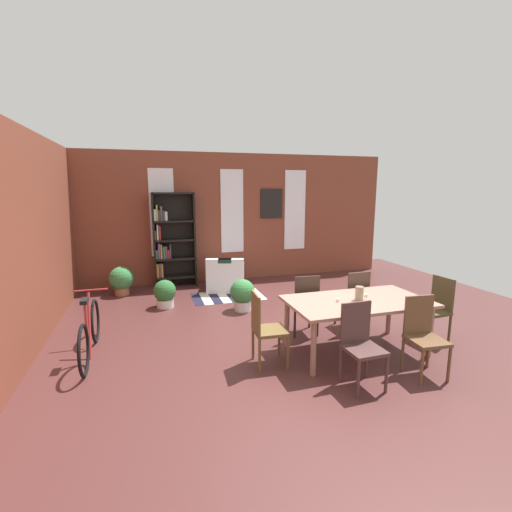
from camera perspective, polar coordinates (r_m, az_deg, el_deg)
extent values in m
plane|color=#502928|center=(5.51, 6.00, -13.23)|extent=(10.19, 10.19, 0.00)
cube|color=brown|center=(8.87, -3.86, 6.04)|extent=(7.98, 0.12, 3.04)
cube|color=brown|center=(4.94, -35.04, 0.50)|extent=(0.12, 8.84, 3.04)
cube|color=white|center=(8.57, -14.51, 6.59)|extent=(0.55, 0.02, 1.98)
cube|color=white|center=(8.79, -3.77, 7.00)|extent=(0.55, 0.02, 1.98)
cube|color=white|center=(9.29, 6.13, 7.16)|extent=(0.55, 0.02, 1.98)
cube|color=#9F7260|center=(5.12, 15.66, -6.89)|extent=(1.89, 1.06, 0.04)
cylinder|color=#9F7260|center=(4.50, 9.01, -14.10)|extent=(0.07, 0.07, 0.70)
cylinder|color=#9F7260|center=(5.42, 25.67, -10.71)|extent=(0.07, 0.07, 0.70)
cylinder|color=#9F7260|center=(5.22, 4.87, -10.44)|extent=(0.07, 0.07, 0.70)
cylinder|color=#9F7260|center=(6.03, 20.17, -8.16)|extent=(0.07, 0.07, 0.70)
cylinder|color=#998466|center=(5.09, 15.92, -5.65)|extent=(0.11, 0.11, 0.19)
cylinder|color=silver|center=(4.97, 12.72, -6.78)|extent=(0.04, 0.04, 0.04)
cylinder|color=silver|center=(5.28, 16.92, -5.94)|extent=(0.04, 0.04, 0.04)
cube|color=brown|center=(4.68, 2.22, -11.63)|extent=(0.42, 0.42, 0.04)
cube|color=brown|center=(4.55, -0.03, -8.93)|extent=(0.05, 0.38, 0.50)
cylinder|color=brown|center=(4.67, 5.01, -14.89)|extent=(0.04, 0.04, 0.43)
cylinder|color=brown|center=(4.98, 3.67, -13.17)|extent=(0.04, 0.04, 0.43)
cylinder|color=brown|center=(4.58, 0.58, -15.39)|extent=(0.04, 0.04, 0.43)
cylinder|color=brown|center=(4.90, -0.48, -13.60)|extent=(0.04, 0.04, 0.43)
cube|color=#4B342C|center=(6.08, 14.76, -6.70)|extent=(0.40, 0.40, 0.04)
cube|color=#4B342C|center=(5.86, 15.84, -4.85)|extent=(0.38, 0.03, 0.50)
cylinder|color=#4B342C|center=(6.39, 15.18, -8.08)|extent=(0.04, 0.04, 0.43)
cylinder|color=#4B342C|center=(6.21, 12.34, -8.51)|extent=(0.04, 0.04, 0.43)
cylinder|color=#4B342C|center=(6.11, 17.01, -9.06)|extent=(0.04, 0.04, 0.43)
cylinder|color=#4B342C|center=(5.92, 14.10, -9.55)|extent=(0.04, 0.04, 0.43)
cube|color=brown|center=(4.84, 25.24, -11.94)|extent=(0.43, 0.43, 0.04)
cube|color=brown|center=(4.89, 24.15, -8.49)|extent=(0.38, 0.06, 0.50)
cylinder|color=brown|center=(4.70, 24.57, -15.69)|extent=(0.04, 0.04, 0.43)
cylinder|color=brown|center=(4.91, 28.05, -14.83)|extent=(0.04, 0.04, 0.43)
cylinder|color=brown|center=(4.96, 22.02, -14.08)|extent=(0.04, 0.04, 0.43)
cylinder|color=brown|center=(5.16, 25.42, -13.35)|extent=(0.04, 0.04, 0.43)
cube|color=#483D23|center=(5.94, 25.84, -7.85)|extent=(0.43, 0.43, 0.04)
cube|color=#483D23|center=(6.00, 27.26, -5.29)|extent=(0.06, 0.38, 0.50)
cylinder|color=#483D23|center=(6.01, 23.20, -9.80)|extent=(0.04, 0.04, 0.43)
cylinder|color=#483D23|center=(5.77, 25.70, -10.83)|extent=(0.04, 0.04, 0.43)
cylinder|color=#483D23|center=(6.25, 25.62, -9.20)|extent=(0.04, 0.04, 0.43)
cylinder|color=#483D23|center=(6.03, 28.11, -10.14)|extent=(0.04, 0.04, 0.43)
cube|color=#37281F|center=(5.69, 7.36, -7.62)|extent=(0.44, 0.44, 0.04)
cube|color=#37281F|center=(5.45, 8.04, -5.71)|extent=(0.38, 0.07, 0.50)
cylinder|color=#37281F|center=(5.99, 8.41, -9.10)|extent=(0.04, 0.04, 0.43)
cylinder|color=#37281F|center=(5.88, 5.05, -9.39)|extent=(0.04, 0.04, 0.43)
cylinder|color=#37281F|center=(5.67, 9.64, -10.28)|extent=(0.04, 0.04, 0.43)
cylinder|color=#37281F|center=(5.56, 6.11, -10.62)|extent=(0.04, 0.04, 0.43)
cube|color=#4D312F|center=(4.34, 16.58, -13.94)|extent=(0.41, 0.41, 0.04)
cube|color=#4D312F|center=(4.39, 15.36, -10.08)|extent=(0.38, 0.04, 0.50)
cylinder|color=#4D312F|center=(4.22, 15.77, -18.21)|extent=(0.04, 0.04, 0.43)
cylinder|color=#4D312F|center=(4.42, 19.82, -17.09)|extent=(0.04, 0.04, 0.43)
cylinder|color=#4D312F|center=(4.49, 13.09, -16.27)|extent=(0.04, 0.04, 0.43)
cylinder|color=#4D312F|center=(4.67, 16.99, -15.34)|extent=(0.04, 0.04, 0.43)
cube|color=black|center=(8.42, -15.71, 2.32)|extent=(0.04, 0.33, 2.13)
cube|color=black|center=(8.48, -9.66, 2.63)|extent=(0.04, 0.33, 2.13)
cube|color=black|center=(8.60, -12.76, 2.62)|extent=(0.93, 0.01, 2.13)
cube|color=black|center=(8.60, -12.44, -3.16)|extent=(0.89, 0.33, 0.04)
cube|color=orange|center=(8.54, -15.19, -2.16)|extent=(0.05, 0.23, 0.31)
cube|color=#4C4C51|center=(8.54, -14.82, -2.10)|extent=(0.04, 0.21, 0.33)
cube|color=orange|center=(8.54, -14.52, -2.14)|extent=(0.04, 0.22, 0.31)
cube|color=black|center=(8.51, -12.56, -0.37)|extent=(0.89, 0.33, 0.04)
cube|color=#33724C|center=(8.47, -15.32, 0.28)|extent=(0.05, 0.22, 0.20)
cube|color=#8C4C8C|center=(8.45, -14.97, 0.80)|extent=(0.05, 0.19, 0.35)
cube|color=gold|center=(8.46, -14.64, 0.72)|extent=(0.03, 0.23, 0.32)
cube|color=#33724C|center=(8.46, -14.25, 0.59)|extent=(0.04, 0.28, 0.28)
cube|color=#8C4C8C|center=(8.47, -13.92, 0.61)|extent=(0.03, 0.18, 0.28)
cube|color=#B22D28|center=(8.48, -13.58, 0.37)|extent=(0.04, 0.19, 0.20)
cube|color=#4C4C51|center=(8.47, -13.32, 0.79)|extent=(0.03, 0.21, 0.32)
cube|color=black|center=(8.44, -12.67, 2.48)|extent=(0.89, 0.33, 0.04)
cube|color=orange|center=(8.40, -15.50, 3.16)|extent=(0.03, 0.17, 0.21)
cube|color=white|center=(8.40, -15.21, 3.64)|extent=(0.03, 0.27, 0.34)
cube|color=#B22D28|center=(8.40, -14.87, 3.56)|extent=(0.04, 0.18, 0.31)
cube|color=black|center=(8.39, -12.79, 5.36)|extent=(0.89, 0.33, 0.04)
cube|color=white|center=(8.36, -15.61, 6.24)|extent=(0.05, 0.27, 0.26)
cube|color=gold|center=(8.36, -15.31, 6.56)|extent=(0.03, 0.24, 0.35)
cube|color=#4C4C51|center=(8.36, -15.00, 6.19)|extent=(0.03, 0.19, 0.23)
cube|color=#4C4C51|center=(8.36, -14.68, 6.50)|extent=(0.05, 0.22, 0.32)
cube|color=#4C4C51|center=(8.37, -14.28, 6.17)|extent=(0.04, 0.21, 0.22)
cube|color=white|center=(8.37, -13.94, 6.11)|extent=(0.05, 0.20, 0.20)
cube|color=black|center=(8.36, -12.97, 9.60)|extent=(0.89, 0.33, 0.04)
cube|color=white|center=(8.13, -4.74, -3.83)|extent=(0.98, 0.98, 0.40)
cube|color=white|center=(7.73, -4.91, -1.73)|extent=(0.81, 0.37, 0.35)
cube|color=white|center=(8.05, -2.35, -1.93)|extent=(0.31, 0.73, 0.15)
cube|color=white|center=(8.09, -7.17, -1.94)|extent=(0.31, 0.73, 0.15)
cube|color=#19382D|center=(7.70, -4.93, -0.75)|extent=(0.32, 0.24, 0.08)
torus|color=black|center=(4.96, -25.44, -13.24)|extent=(0.05, 0.64, 0.64)
torus|color=black|center=(5.91, -23.93, -9.31)|extent=(0.05, 0.64, 0.64)
cylinder|color=#B23333|center=(5.40, -24.70, -10.11)|extent=(0.04, 0.32, 0.89)
cylinder|color=#B23333|center=(5.17, -25.14, -8.95)|extent=(0.04, 0.04, 0.45)
cube|color=black|center=(5.10, -25.35, -6.40)|extent=(0.08, 0.20, 0.05)
cylinder|color=#B23333|center=(5.67, -24.44, -4.88)|extent=(0.44, 0.03, 0.02)
cylinder|color=silver|center=(6.77, -2.12, -7.78)|extent=(0.31, 0.31, 0.18)
sphere|color=#387F42|center=(6.69, -2.14, -5.58)|extent=(0.45, 0.45, 0.45)
cylinder|color=#9E6042|center=(8.21, -20.28, -5.20)|extent=(0.30, 0.30, 0.16)
sphere|color=#387F42|center=(8.14, -20.41, -3.32)|extent=(0.50, 0.50, 0.50)
cylinder|color=silver|center=(7.15, -14.05, -7.19)|extent=(0.32, 0.32, 0.15)
sphere|color=#2D6B33|center=(7.08, -14.14, -5.32)|extent=(0.41, 0.41, 0.41)
cube|color=#1E1E33|center=(7.52, -9.24, -6.68)|extent=(0.18, 0.89, 0.01)
cube|color=silver|center=(7.55, -7.86, -6.58)|extent=(0.18, 0.89, 0.01)
cube|color=#1E1E33|center=(7.58, -6.49, -6.48)|extent=(0.18, 0.89, 0.01)
cube|color=silver|center=(7.61, -5.13, -6.38)|extent=(0.18, 0.89, 0.01)
cube|color=#1E1E33|center=(7.65, -3.79, -6.28)|extent=(0.18, 0.89, 0.01)
cube|color=silver|center=(7.69, -2.46, -6.17)|extent=(0.18, 0.89, 0.01)
cube|color=#1E1E33|center=(7.73, -1.14, -6.06)|extent=(0.18, 0.89, 0.01)
cube|color=silver|center=(7.78, 0.16, -5.95)|extent=(0.18, 0.89, 0.01)
cube|color=black|center=(9.05, 2.44, 8.25)|extent=(0.56, 0.03, 0.72)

